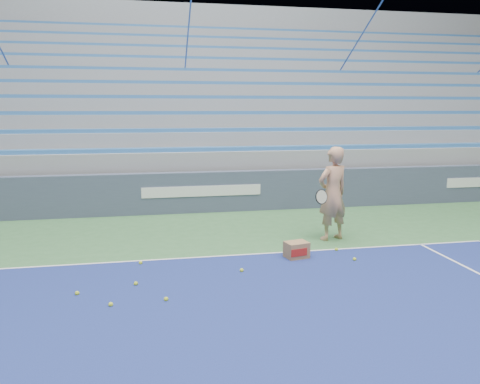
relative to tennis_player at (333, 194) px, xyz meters
name	(u,v)px	position (x,y,z in m)	size (l,w,h in m)	color
sponsor_barrier	(202,192)	(-2.44, 3.26, -0.45)	(30.00, 0.32, 1.10)	#3F4960
bleachers	(185,120)	(-2.45, 8.97, 1.35)	(31.00, 9.15, 7.30)	gray
tennis_player	(333,194)	(0.00, 0.00, 0.00)	(1.03, 0.96, 2.00)	tan
ball_box	(297,250)	(-1.12, -1.09, -0.85)	(0.48, 0.40, 0.31)	#916A46
tennis_ball_0	(136,284)	(-4.06, -1.96, -0.97)	(0.07, 0.07, 0.07)	#C2D82C
tennis_ball_1	(355,259)	(-0.12, -1.46, -0.97)	(0.07, 0.07, 0.07)	#C2D82C
tennis_ball_2	(77,293)	(-4.92, -2.20, -0.97)	(0.07, 0.07, 0.07)	#C2D82C
tennis_ball_3	(141,263)	(-4.01, -0.93, -0.97)	(0.07, 0.07, 0.07)	#C2D82C
tennis_ball_4	(111,304)	(-4.39, -2.72, -0.97)	(0.07, 0.07, 0.07)	#C2D82C
tennis_ball_5	(166,299)	(-3.61, -2.67, -0.97)	(0.07, 0.07, 0.07)	#C2D82C
tennis_ball_6	(242,270)	(-2.29, -1.66, -0.97)	(0.07, 0.07, 0.07)	#C2D82C
tennis_ball_7	(336,249)	(-0.21, -0.82, -0.97)	(0.07, 0.07, 0.07)	#C2D82C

